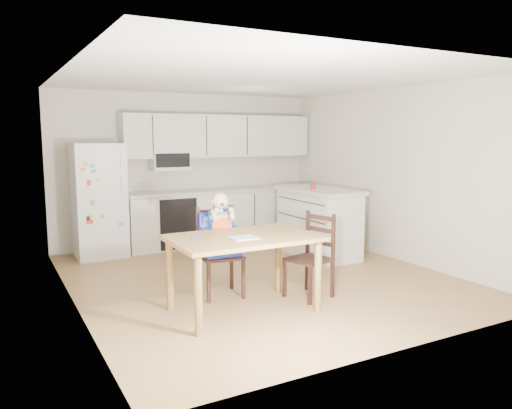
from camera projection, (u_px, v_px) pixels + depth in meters
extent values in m
cube|color=#936645|center=(259.00, 278.00, 6.42)|extent=(4.50, 5.00, 0.01)
cube|color=beige|center=(188.00, 169.00, 8.43)|extent=(4.50, 0.02, 2.50)
cube|color=beige|center=(70.00, 190.00, 5.19)|extent=(0.02, 5.00, 2.50)
cube|color=beige|center=(393.00, 174.00, 7.31)|extent=(0.02, 5.00, 2.50)
cube|color=white|center=(259.00, 79.00, 6.08)|extent=(4.50, 5.00, 0.01)
cube|color=silver|center=(99.00, 200.00, 7.44)|extent=(0.72, 0.70, 1.70)
cube|color=silver|center=(224.00, 217.00, 8.53)|extent=(3.34, 0.60, 0.86)
cube|color=beige|center=(224.00, 190.00, 8.46)|extent=(3.37, 0.62, 0.05)
cube|color=black|center=(179.00, 224.00, 7.82)|extent=(0.60, 0.02, 0.80)
cube|color=silver|center=(220.00, 136.00, 8.45)|extent=(3.34, 0.34, 0.70)
cube|color=silver|center=(169.00, 160.00, 8.04)|extent=(0.60, 0.38, 0.33)
cube|color=silver|center=(318.00, 224.00, 7.53)|extent=(0.66, 1.32, 0.97)
cube|color=beige|center=(319.00, 190.00, 7.46)|extent=(0.73, 1.39, 0.05)
cylinder|color=red|center=(313.00, 186.00, 7.34)|extent=(0.07, 0.07, 0.09)
cube|color=brown|center=(243.00, 238.00, 5.09)|extent=(1.49, 0.96, 0.04)
cylinder|color=brown|center=(198.00, 296.00, 4.50)|extent=(0.07, 0.07, 0.75)
cylinder|color=brown|center=(170.00, 275.00, 5.18)|extent=(0.07, 0.07, 0.75)
cylinder|color=brown|center=(318.00, 277.00, 5.12)|extent=(0.07, 0.07, 0.75)
cylinder|color=brown|center=(278.00, 260.00, 5.80)|extent=(0.07, 0.07, 0.75)
cube|color=#A6A6AB|center=(243.00, 238.00, 4.97)|extent=(0.26, 0.23, 0.01)
cylinder|color=#1F2DBA|center=(196.00, 238.00, 4.96)|extent=(0.12, 0.06, 0.02)
cube|color=black|center=(220.00, 256.00, 5.63)|extent=(0.49, 0.49, 0.03)
cube|color=black|center=(209.00, 283.00, 5.41)|extent=(0.04, 0.04, 0.44)
cube|color=black|center=(199.00, 274.00, 5.78)|extent=(0.04, 0.04, 0.44)
cube|color=black|center=(243.00, 279.00, 5.56)|extent=(0.04, 0.04, 0.44)
cube|color=black|center=(232.00, 270.00, 5.93)|extent=(0.04, 0.04, 0.44)
cube|color=black|center=(215.00, 229.00, 5.78)|extent=(0.45, 0.09, 0.53)
cube|color=#1F2DBA|center=(220.00, 250.00, 5.62)|extent=(0.44, 0.40, 0.11)
cube|color=#1F2DBA|center=(216.00, 228.00, 5.73)|extent=(0.41, 0.11, 0.36)
cube|color=#4D8CD1|center=(221.00, 245.00, 5.60)|extent=(0.34, 0.30, 0.02)
cube|color=#285BB1|center=(220.00, 224.00, 5.59)|extent=(0.25, 0.17, 0.28)
cube|color=red|center=(222.00, 226.00, 5.53)|extent=(0.20, 0.04, 0.21)
sphere|color=beige|center=(220.00, 201.00, 5.55)|extent=(0.20, 0.20, 0.18)
ellipsoid|color=olive|center=(220.00, 199.00, 5.54)|extent=(0.20, 0.19, 0.15)
cube|color=black|center=(309.00, 259.00, 5.59)|extent=(0.51, 0.51, 0.03)
cube|color=black|center=(285.00, 279.00, 5.63)|extent=(0.04, 0.04, 0.42)
cube|color=black|center=(307.00, 272.00, 5.88)|extent=(0.04, 0.04, 0.42)
cube|color=black|center=(310.00, 286.00, 5.35)|extent=(0.04, 0.04, 0.42)
cube|color=black|center=(332.00, 279.00, 5.61)|extent=(0.04, 0.04, 0.42)
cube|color=black|center=(320.00, 234.00, 5.68)|extent=(0.14, 0.42, 0.50)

